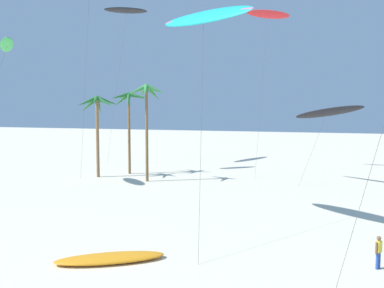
# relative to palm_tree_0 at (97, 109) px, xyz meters

# --- Properties ---
(palm_tree_0) EXTENTS (4.91, 4.89, 9.17)m
(palm_tree_0) POSITION_rel_palm_tree_0_xyz_m (0.00, 0.00, 0.00)
(palm_tree_0) COLOR olive
(palm_tree_0) RESTS_ON ground
(palm_tree_1) EXTENTS (4.74, 4.71, 9.69)m
(palm_tree_1) POSITION_rel_palm_tree_0_xyz_m (2.01, 3.56, 0.62)
(palm_tree_1) COLOR brown
(palm_tree_1) RESTS_ON ground
(palm_tree_2) EXTENTS (4.05, 3.85, 10.28)m
(palm_tree_2) POSITION_rel_palm_tree_0_xyz_m (6.48, -0.55, 0.92)
(palm_tree_2) COLOR brown
(palm_tree_2) RESTS_ON ground
(flying_kite_0) EXTENTS (8.09, 9.74, 14.30)m
(flying_kite_0) POSITION_rel_palm_tree_0_xyz_m (17.54, -14.28, 5.68)
(flying_kite_0) COLOR #19B2B7
(flying_kite_0) RESTS_ON ground
(flying_kite_1) EXTENTS (7.63, 6.56, 8.34)m
(flying_kite_1) POSITION_rel_palm_tree_0_xyz_m (24.21, 4.63, -0.37)
(flying_kite_1) COLOR black
(flying_kite_1) RESTS_ON ground
(flying_kite_2) EXTENTS (5.54, 8.81, 20.51)m
(flying_kite_2) POSITION_rel_palm_tree_0_xyz_m (16.42, 13.52, 11.90)
(flying_kite_2) COLOR red
(flying_kite_2) RESTS_ON ground
(flying_kite_3) EXTENTS (5.48, 11.44, 14.53)m
(flying_kite_3) POSITION_rel_palm_tree_0_xyz_m (-4.93, -7.84, 6.15)
(flying_kite_3) COLOR green
(flying_kite_3) RESTS_ON ground
(flying_kite_6) EXTENTS (3.87, 8.75, 22.69)m
(flying_kite_6) POSITION_rel_palm_tree_0_xyz_m (-3.40, 12.85, 13.90)
(flying_kite_6) COLOR black
(flying_kite_6) RESTS_ON ground
(grounded_kite_0) EXTENTS (5.31, 4.23, 0.36)m
(grounded_kite_0) POSITION_rel_palm_tree_0_xyz_m (15.47, -22.33, -7.50)
(grounded_kite_0) COLOR orange
(grounded_kite_0) RESTS_ON ground
(person_foreground_walker) EXTENTS (0.33, 0.45, 1.58)m
(person_foreground_walker) POSITION_rel_palm_tree_0_xyz_m (27.79, -18.64, -6.82)
(person_foreground_walker) COLOR #284CA3
(person_foreground_walker) RESTS_ON ground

